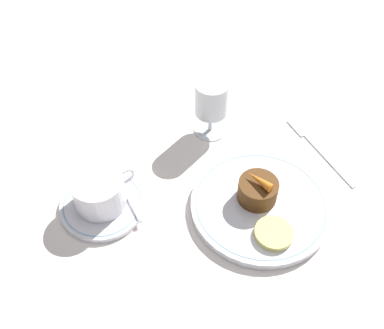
# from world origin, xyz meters

# --- Properties ---
(ground_plane) EXTENTS (3.00, 3.00, 0.00)m
(ground_plane) POSITION_xyz_m (0.00, 0.00, 0.00)
(ground_plane) COLOR white
(dinner_plate) EXTENTS (0.24, 0.24, 0.01)m
(dinner_plate) POSITION_xyz_m (0.01, -0.05, 0.01)
(dinner_plate) COLOR white
(dinner_plate) RESTS_ON ground_plane
(saucer) EXTENTS (0.15, 0.15, 0.01)m
(saucer) POSITION_xyz_m (-0.20, 0.12, 0.01)
(saucer) COLOR white
(saucer) RESTS_ON ground_plane
(coffee_cup) EXTENTS (0.11, 0.09, 0.06)m
(coffee_cup) POSITION_xyz_m (-0.20, 0.12, 0.04)
(coffee_cup) COLOR white
(coffee_cup) RESTS_ON saucer
(spoon) EXTENTS (0.03, 0.12, 0.00)m
(spoon) POSITION_xyz_m (-0.16, 0.11, 0.01)
(spoon) COLOR silver
(spoon) RESTS_ON saucer
(wine_glass) EXTENTS (0.06, 0.06, 0.12)m
(wine_glass) POSITION_xyz_m (0.06, 0.15, 0.08)
(wine_glass) COLOR silver
(wine_glass) RESTS_ON ground_plane
(fork) EXTENTS (0.05, 0.20, 0.01)m
(fork) POSITION_xyz_m (0.20, -0.01, 0.00)
(fork) COLOR silver
(fork) RESTS_ON ground_plane
(dessert_cake) EXTENTS (0.07, 0.07, 0.04)m
(dessert_cake) POSITION_xyz_m (0.01, -0.04, 0.03)
(dessert_cake) COLOR #563314
(dessert_cake) RESTS_ON dinner_plate
(carrot_garnish) EXTENTS (0.02, 0.05, 0.02)m
(carrot_garnish) POSITION_xyz_m (0.01, -0.04, 0.06)
(carrot_garnish) COLOR orange
(carrot_garnish) RESTS_ON dessert_cake
(pineapple_slice) EXTENTS (0.06, 0.06, 0.01)m
(pineapple_slice) POSITION_xyz_m (-0.02, -0.11, 0.02)
(pineapple_slice) COLOR #EFE075
(pineapple_slice) RESTS_ON dinner_plate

